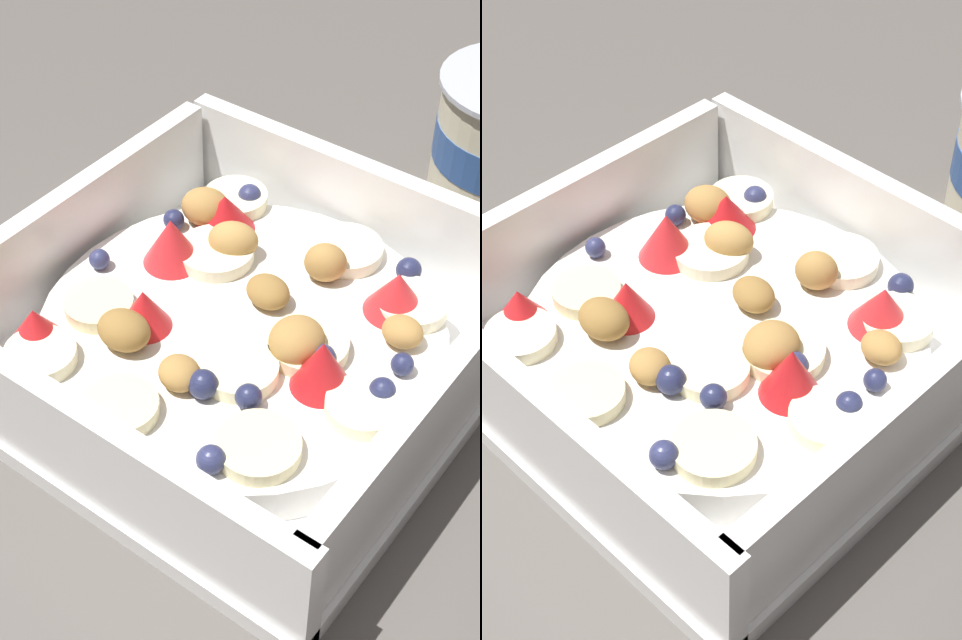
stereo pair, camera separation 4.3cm
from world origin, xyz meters
TOP-DOWN VIEW (x-y plane):
  - ground_plane at (0.00, 0.00)m, footprint 2.40×2.40m
  - fruit_bowl at (-0.00, 0.00)m, footprint 0.21×0.21m

SIDE VIEW (x-z plane):
  - ground_plane at x=0.00m, z-range 0.00..0.00m
  - fruit_bowl at x=0.00m, z-range -0.01..0.05m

